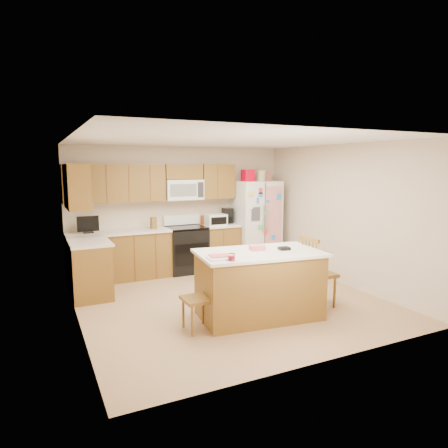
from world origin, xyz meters
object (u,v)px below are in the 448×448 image
stove (186,248)px  windsor_chair_back (228,275)px  island (259,284)px  windsor_chair_right (317,273)px  refrigerator (256,222)px  windsor_chair_left (199,298)px

stove → windsor_chair_back: 1.95m
island → windsor_chair_right: bearing=-0.3°
island → windsor_chair_back: bearing=97.0°
stove → windsor_chair_back: size_ratio=1.30×
windsor_chair_right → island: bearing=179.7°
stove → island: bearing=-88.3°
refrigerator → island: bearing=-119.2°
refrigerator → windsor_chair_left: 3.69m
island → windsor_chair_left: 0.94m
stove → island: (0.08, -2.73, 0.00)m
island → windsor_chair_left: bearing=-175.8°
windsor_chair_back → windsor_chair_left: bearing=-134.8°
island → windsor_chair_left: island is taller
windsor_chair_back → island: bearing=-83.0°
island → windsor_chair_right: size_ratio=1.70×
windsor_chair_left → windsor_chair_right: size_ratio=0.84×
windsor_chair_back → refrigerator: bearing=50.0°
refrigerator → windsor_chair_right: bearing=-100.2°
refrigerator → island: refrigerator is taller
stove → windsor_chair_right: (1.09, -2.74, 0.03)m
windsor_chair_back → windsor_chair_right: bearing=-35.2°
stove → windsor_chair_left: stove is taller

